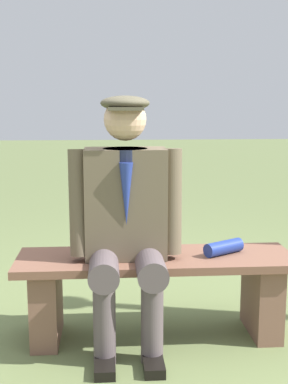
{
  "coord_description": "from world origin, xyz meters",
  "views": [
    {
      "loc": [
        0.26,
        2.66,
        1.27
      ],
      "look_at": [
        0.07,
        0.0,
        0.81
      ],
      "focal_mm": 48.34,
      "sensor_mm": 36.0,
      "label": 1
    }
  ],
  "objects": [
    {
      "name": "bench",
      "position": [
        0.0,
        0.0,
        0.3
      ],
      "size": [
        1.49,
        0.44,
        0.46
      ],
      "color": "brown",
      "rests_on": "ground"
    },
    {
      "name": "seated_man",
      "position": [
        0.16,
        0.07,
        0.7
      ],
      "size": [
        0.59,
        0.59,
        1.3
      ],
      "color": "brown",
      "rests_on": "ground"
    },
    {
      "name": "rolled_magazine",
      "position": [
        -0.37,
        -0.01,
        0.49
      ],
      "size": [
        0.24,
        0.18,
        0.08
      ],
      "primitive_type": "cylinder",
      "rotation": [
        0.0,
        1.57,
        0.54
      ],
      "color": "navy",
      "rests_on": "bench"
    },
    {
      "name": "ground_plane",
      "position": [
        0.0,
        0.0,
        0.0
      ],
      "size": [
        30.0,
        30.0,
        0.0
      ],
      "primitive_type": "plane",
      "color": "#627042"
    }
  ]
}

